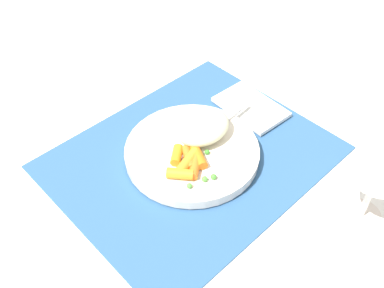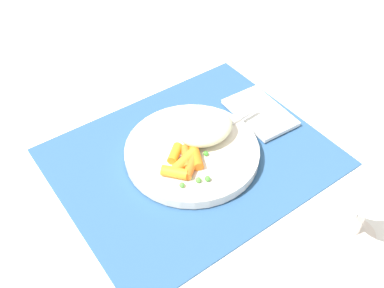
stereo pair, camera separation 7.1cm
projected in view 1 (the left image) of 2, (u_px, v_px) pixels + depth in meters
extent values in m
plane|color=white|center=(192.00, 158.00, 0.77)|extent=(2.40, 2.40, 0.00)
cube|color=#2D5684|center=(192.00, 156.00, 0.76)|extent=(0.45, 0.37, 0.01)
cylinder|color=silver|center=(192.00, 152.00, 0.76)|extent=(0.23, 0.23, 0.02)
ellipsoid|color=beige|center=(203.00, 127.00, 0.76)|extent=(0.10, 0.08, 0.04)
cylinder|color=orange|center=(189.00, 158.00, 0.72)|extent=(0.04, 0.05, 0.02)
cylinder|color=orange|center=(198.00, 156.00, 0.73)|extent=(0.04, 0.05, 0.02)
cylinder|color=orange|center=(178.00, 156.00, 0.72)|extent=(0.04, 0.04, 0.02)
cylinder|color=orange|center=(187.00, 162.00, 0.71)|extent=(0.06, 0.03, 0.02)
cylinder|color=orange|center=(180.00, 174.00, 0.70)|extent=(0.04, 0.04, 0.02)
cylinder|color=orange|center=(195.00, 166.00, 0.71)|extent=(0.05, 0.04, 0.02)
sphere|color=green|center=(207.00, 152.00, 0.74)|extent=(0.01, 0.01, 0.01)
sphere|color=#4FA03C|center=(189.00, 186.00, 0.69)|extent=(0.01, 0.01, 0.01)
sphere|color=#55AB3B|center=(205.00, 179.00, 0.69)|extent=(0.01, 0.01, 0.01)
sphere|color=#589641|center=(197.00, 150.00, 0.74)|extent=(0.01, 0.01, 0.01)
sphere|color=green|center=(177.00, 158.00, 0.73)|extent=(0.01, 0.01, 0.01)
sphere|color=#52B13C|center=(196.00, 177.00, 0.70)|extent=(0.01, 0.01, 0.01)
sphere|color=#54B347|center=(195.00, 148.00, 0.74)|extent=(0.01, 0.01, 0.01)
sphere|color=green|center=(186.00, 176.00, 0.70)|extent=(0.01, 0.01, 0.01)
sphere|color=green|center=(214.00, 177.00, 0.70)|extent=(0.01, 0.01, 0.01)
sphere|color=#4D9B34|center=(197.00, 144.00, 0.75)|extent=(0.01, 0.01, 0.01)
cube|color=silver|center=(185.00, 152.00, 0.74)|extent=(0.05, 0.02, 0.01)
cube|color=silver|center=(222.00, 123.00, 0.79)|extent=(0.15, 0.02, 0.01)
cylinder|color=silver|center=(361.00, 214.00, 0.68)|extent=(0.06, 0.06, 0.00)
cylinder|color=silver|center=(369.00, 196.00, 0.65)|extent=(0.01, 0.01, 0.08)
cube|color=white|center=(251.00, 107.00, 0.85)|extent=(0.09, 0.14, 0.01)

